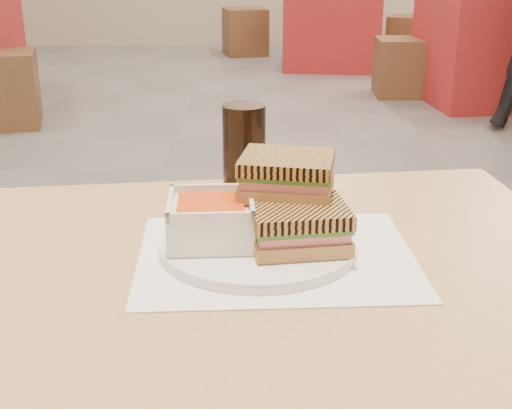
{
  "coord_description": "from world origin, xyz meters",
  "views": [
    {
      "loc": [
        0.02,
        -2.86,
        1.15
      ],
      "look_at": [
        0.01,
        -2.0,
        0.82
      ],
      "focal_mm": 49.75,
      "sensor_mm": 36.0,
      "label": 1
    }
  ],
  "objects_px": {
    "soup_bowl": "(211,221)",
    "cola_glass": "(244,150)",
    "main_table": "(151,349)",
    "bg_chair_0r": "(4,89)",
    "bg_table_1": "(491,48)",
    "bg_chair_1l": "(401,67)",
    "bg_chair_2l": "(245,32)",
    "bg_table_2": "(332,25)",
    "panini_lower": "(298,225)",
    "plate": "(258,244)",
    "bg_chair_2r": "(407,38)"
  },
  "relations": [
    {
      "from": "plate",
      "to": "panini_lower",
      "type": "height_order",
      "value": "panini_lower"
    },
    {
      "from": "main_table",
      "to": "soup_bowl",
      "type": "distance_m",
      "value": 0.19
    },
    {
      "from": "panini_lower",
      "to": "bg_table_1",
      "type": "xyz_separation_m",
      "value": [
        1.6,
        4.28,
        -0.41
      ]
    },
    {
      "from": "bg_chair_2l",
      "to": "bg_chair_2r",
      "type": "relative_size",
      "value": 1.04
    },
    {
      "from": "cola_glass",
      "to": "bg_chair_1l",
      "type": "height_order",
      "value": "cola_glass"
    },
    {
      "from": "soup_bowl",
      "to": "bg_chair_1l",
      "type": "relative_size",
      "value": 0.28
    },
    {
      "from": "bg_table_1",
      "to": "bg_chair_0r",
      "type": "height_order",
      "value": "bg_table_1"
    },
    {
      "from": "soup_bowl",
      "to": "bg_chair_2l",
      "type": "distance_m",
      "value": 6.42
    },
    {
      "from": "bg_table_2",
      "to": "bg_chair_0r",
      "type": "relative_size",
      "value": 1.84
    },
    {
      "from": "soup_bowl",
      "to": "bg_chair_1l",
      "type": "bearing_deg",
      "value": 75.9
    },
    {
      "from": "main_table",
      "to": "panini_lower",
      "type": "height_order",
      "value": "panini_lower"
    },
    {
      "from": "main_table",
      "to": "bg_chair_2r",
      "type": "bearing_deg",
      "value": 75.8
    },
    {
      "from": "main_table",
      "to": "bg_table_2",
      "type": "height_order",
      "value": "main_table"
    },
    {
      "from": "bg_table_2",
      "to": "main_table",
      "type": "bearing_deg",
      "value": -97.84
    },
    {
      "from": "bg_table_2",
      "to": "bg_chair_2r",
      "type": "xyz_separation_m",
      "value": [
        0.77,
        0.42,
        -0.17
      ]
    },
    {
      "from": "soup_bowl",
      "to": "bg_table_2",
      "type": "bearing_deg",
      "value": 82.85
    },
    {
      "from": "main_table",
      "to": "bg_chair_2l",
      "type": "distance_m",
      "value": 6.47
    },
    {
      "from": "soup_bowl",
      "to": "bg_chair_2r",
      "type": "xyz_separation_m",
      "value": [
        1.49,
        6.14,
        -0.59
      ]
    },
    {
      "from": "soup_bowl",
      "to": "cola_glass",
      "type": "relative_size",
      "value": 0.8
    },
    {
      "from": "bg_table_1",
      "to": "bg_chair_0r",
      "type": "distance_m",
      "value": 3.35
    },
    {
      "from": "panini_lower",
      "to": "cola_glass",
      "type": "distance_m",
      "value": 0.26
    },
    {
      "from": "soup_bowl",
      "to": "panini_lower",
      "type": "relative_size",
      "value": 0.85
    },
    {
      "from": "plate",
      "to": "bg_chair_2l",
      "type": "bearing_deg",
      "value": 91.35
    },
    {
      "from": "cola_glass",
      "to": "bg_table_2",
      "type": "bearing_deg",
      "value": 82.96
    },
    {
      "from": "bg_table_2",
      "to": "bg_chair_1l",
      "type": "bearing_deg",
      "value": -72.02
    },
    {
      "from": "panini_lower",
      "to": "bg_chair_0r",
      "type": "height_order",
      "value": "panini_lower"
    },
    {
      "from": "bg_chair_2r",
      "to": "bg_table_1",
      "type": "bearing_deg",
      "value": -83.31
    },
    {
      "from": "plate",
      "to": "bg_table_2",
      "type": "xyz_separation_m",
      "value": [
        0.66,
        5.72,
        -0.39
      ]
    },
    {
      "from": "main_table",
      "to": "cola_glass",
      "type": "distance_m",
      "value": 0.37
    },
    {
      "from": "main_table",
      "to": "soup_bowl",
      "type": "bearing_deg",
      "value": 38.65
    },
    {
      "from": "cola_glass",
      "to": "bg_chair_0r",
      "type": "height_order",
      "value": "cola_glass"
    },
    {
      "from": "bg_chair_1l",
      "to": "bg_chair_2l",
      "type": "distance_m",
      "value": 2.27
    },
    {
      "from": "plate",
      "to": "bg_table_2",
      "type": "relative_size",
      "value": 0.29
    },
    {
      "from": "plate",
      "to": "soup_bowl",
      "type": "xyz_separation_m",
      "value": [
        -0.06,
        -0.0,
        0.03
      ]
    },
    {
      "from": "plate",
      "to": "soup_bowl",
      "type": "relative_size",
      "value": 2.24
    },
    {
      "from": "main_table",
      "to": "cola_glass",
      "type": "xyz_separation_m",
      "value": [
        0.12,
        0.29,
        0.19
      ]
    },
    {
      "from": "main_table",
      "to": "bg_chair_0r",
      "type": "distance_m",
      "value": 3.93
    },
    {
      "from": "plate",
      "to": "bg_table_1",
      "type": "relative_size",
      "value": 0.27
    },
    {
      "from": "bg_chair_1l",
      "to": "bg_chair_2l",
      "type": "xyz_separation_m",
      "value": [
        -1.21,
        1.92,
        0.02
      ]
    },
    {
      "from": "bg_table_1",
      "to": "bg_chair_2r",
      "type": "height_order",
      "value": "bg_table_1"
    },
    {
      "from": "cola_glass",
      "to": "bg_chair_2l",
      "type": "bearing_deg",
      "value": 91.19
    },
    {
      "from": "main_table",
      "to": "soup_bowl",
      "type": "relative_size",
      "value": 10.76
    },
    {
      "from": "soup_bowl",
      "to": "bg_chair_2l",
      "type": "relative_size",
      "value": 0.25
    },
    {
      "from": "bg_chair_1l",
      "to": "bg_table_1",
      "type": "bearing_deg",
      "value": -19.7
    },
    {
      "from": "plate",
      "to": "soup_bowl",
      "type": "height_order",
      "value": "soup_bowl"
    },
    {
      "from": "cola_glass",
      "to": "bg_chair_2r",
      "type": "bearing_deg",
      "value": 76.21
    },
    {
      "from": "bg_chair_2r",
      "to": "main_table",
      "type": "bearing_deg",
      "value": -104.2
    },
    {
      "from": "main_table",
      "to": "bg_chair_1l",
      "type": "height_order",
      "value": "main_table"
    },
    {
      "from": "bg_chair_1l",
      "to": "bg_chair_2l",
      "type": "bearing_deg",
      "value": 122.18
    },
    {
      "from": "bg_chair_0r",
      "to": "bg_chair_2r",
      "type": "relative_size",
      "value": 1.07
    }
  ]
}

